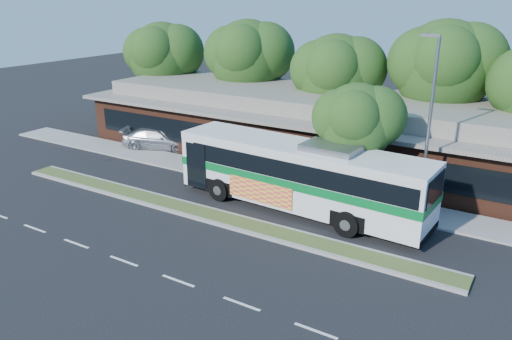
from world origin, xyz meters
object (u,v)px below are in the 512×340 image
object	(u,v)px
lamp_post	(429,124)
sedan	(159,139)
transit_bus	(301,171)
sidewalk_tree	(363,120)

from	to	relation	value
lamp_post	sedan	size ratio (longest dim) A/B	1.70
sedan	lamp_post	bearing A→B (deg)	-118.11
transit_bus	sedan	world-z (taller)	transit_bus
sedan	sidewalk_tree	bearing A→B (deg)	-119.31
transit_bus	sedan	distance (m)	14.60
transit_bus	sidewalk_tree	xyz separation A→B (m)	(2.33, 2.25, 2.51)
lamp_post	transit_bus	bearing A→B (deg)	-158.52
transit_bus	lamp_post	bearing A→B (deg)	24.81
sidewalk_tree	lamp_post	bearing A→B (deg)	-0.76
lamp_post	sidewalk_tree	xyz separation A→B (m)	(-3.28, 0.04, -0.25)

